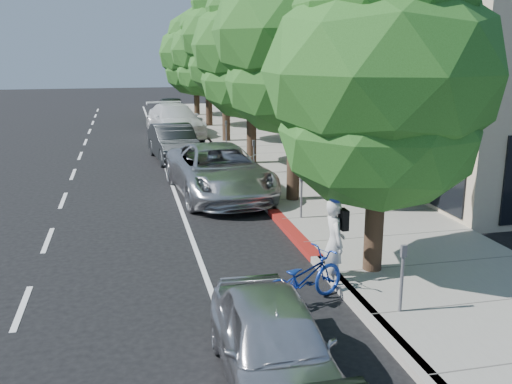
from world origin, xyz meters
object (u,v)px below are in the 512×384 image
object	(u,v)px
street_tree_0	(382,77)
pedestrian	(294,142)
street_tree_5	(196,54)
bicycle	(303,278)
cyclist	(334,243)
street_tree_4	(208,52)
dark_sedan	(174,143)
street_tree_2	(251,48)
white_pickup	(175,120)
near_car_a	(274,343)
silver_suv	(219,171)
street_tree_3	(225,38)
dark_suv_far	(171,110)
street_tree_1	(295,35)

from	to	relation	value
street_tree_0	pedestrian	bearing A→B (deg)	82.04
street_tree_5	bicycle	world-z (taller)	street_tree_5
street_tree_0	bicycle	bearing A→B (deg)	-151.89
cyclist	street_tree_4	bearing A→B (deg)	1.05
cyclist	dark_sedan	world-z (taller)	cyclist
street_tree_2	white_pickup	size ratio (longest dim) A/B	1.29
street_tree_5	white_pickup	world-z (taller)	street_tree_5
street_tree_2	bicycle	size ratio (longest dim) A/B	3.94
white_pickup	near_car_a	world-z (taller)	white_pickup
street_tree_4	silver_suv	distance (m)	17.04
silver_suv	white_pickup	distance (m)	13.69
silver_suv	near_car_a	world-z (taller)	silver_suv
street_tree_3	cyclist	bearing A→B (deg)	-93.08
street_tree_2	silver_suv	xyz separation A→B (m)	(-2.09, -4.50, -3.91)
dark_suv_far	street_tree_5	bearing A→B (deg)	61.40
street_tree_1	silver_suv	distance (m)	5.01
cyclist	dark_suv_far	world-z (taller)	cyclist
street_tree_0	silver_suv	distance (m)	8.48
street_tree_5	silver_suv	world-z (taller)	street_tree_5
street_tree_2	dark_sedan	xyz separation A→B (m)	(-3.02, 2.00, -3.98)
cyclist	bicycle	distance (m)	1.22
street_tree_4	pedestrian	size ratio (longest dim) A/B	3.93
street_tree_3	white_pickup	size ratio (longest dim) A/B	1.38
street_tree_0	cyclist	size ratio (longest dim) A/B	3.85
street_tree_4	street_tree_5	bearing A→B (deg)	90.00
white_pickup	dark_suv_far	world-z (taller)	white_pickup
street_tree_2	white_pickup	world-z (taller)	street_tree_2
street_tree_2	street_tree_4	xyz separation A→B (m)	(0.00, 12.00, -0.22)
street_tree_2	silver_suv	distance (m)	6.32
silver_suv	white_pickup	world-z (taller)	white_pickup
white_pickup	street_tree_2	bearing A→B (deg)	-83.67
street_tree_1	white_pickup	world-z (taller)	street_tree_1
street_tree_3	dark_suv_far	world-z (taller)	street_tree_3
street_tree_2	street_tree_0	bearing A→B (deg)	-90.00
street_tree_2	street_tree_5	distance (m)	18.00
white_pickup	pedestrian	world-z (taller)	pedestrian
cyclist	pedestrian	distance (m)	11.64
street_tree_0	street_tree_5	bearing A→B (deg)	90.00
street_tree_2	pedestrian	world-z (taller)	street_tree_2
street_tree_2	street_tree_3	size ratio (longest dim) A/B	0.94
silver_suv	dark_suv_far	xyz separation A→B (m)	(0.02, 19.35, -0.01)
street_tree_4	street_tree_5	size ratio (longest dim) A/B	1.01
street_tree_3	street_tree_5	distance (m)	12.03
street_tree_5	pedestrian	distance (m)	19.24
street_tree_2	street_tree_3	bearing A→B (deg)	90.00
silver_suv	street_tree_0	bearing A→B (deg)	-78.77
street_tree_0	street_tree_2	distance (m)	12.01
street_tree_2	street_tree_5	world-z (taller)	street_tree_2
dark_sedan	dark_suv_far	distance (m)	12.89
street_tree_1	street_tree_3	distance (m)	12.00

